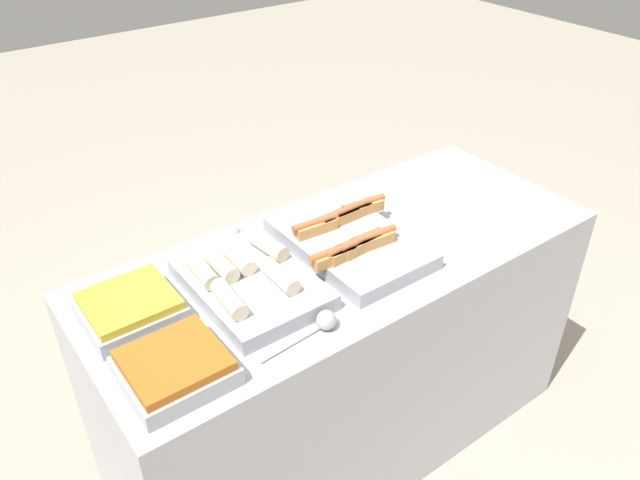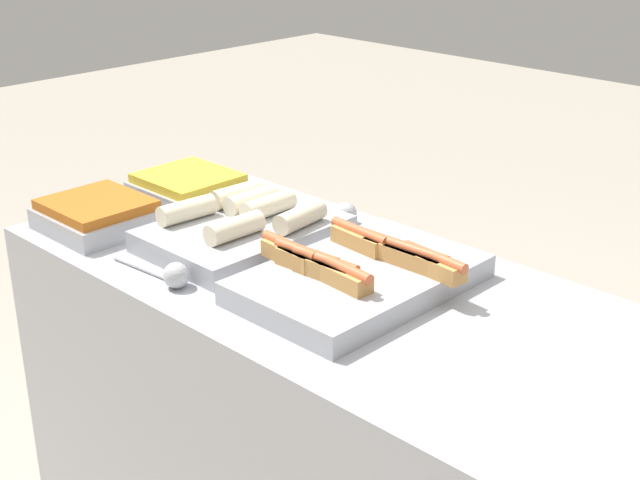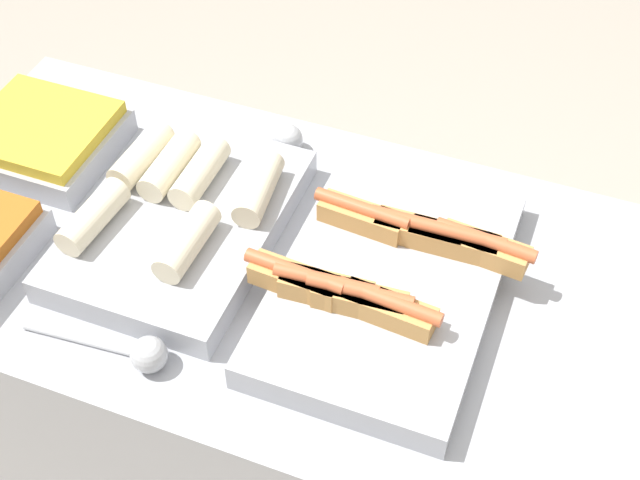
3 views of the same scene
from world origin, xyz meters
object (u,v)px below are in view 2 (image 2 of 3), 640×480
object	(u,v)px
tray_side_front	(97,215)
serving_spoon_near	(173,275)
tray_wraps	(245,228)
tray_side_back	(189,188)
serving_spoon_far	(342,213)
tray_hotdogs	(359,274)

from	to	relation	value
tray_side_front	serving_spoon_near	xyz separation A→B (m)	(0.39, -0.07, -0.01)
tray_wraps	tray_side_back	world-z (taller)	tray_wraps
tray_wraps	serving_spoon_far	distance (m)	0.26
tray_hotdogs	tray_side_back	bearing A→B (deg)	172.37
tray_side_front	serving_spoon_far	world-z (taller)	tray_side_front
tray_side_front	serving_spoon_far	distance (m)	0.60
tray_hotdogs	tray_side_front	size ratio (longest dim) A/B	2.02
serving_spoon_far	serving_spoon_near	bearing A→B (deg)	-90.59
tray_side_front	tray_wraps	bearing A→B (deg)	30.84
serving_spoon_far	tray_wraps	bearing A→B (deg)	-107.02
tray_hotdogs	serving_spoon_near	distance (m)	0.39
serving_spoon_far	tray_side_back	bearing A→B (deg)	-157.54
tray_side_front	serving_spoon_near	distance (m)	0.40
serving_spoon_near	tray_hotdogs	bearing A→B (deg)	41.13
tray_side_back	serving_spoon_near	bearing A→B (deg)	-41.62
serving_spoon_far	tray_hotdogs	bearing A→B (deg)	-41.61
tray_hotdogs	serving_spoon_far	xyz separation A→B (m)	(-0.29, 0.26, -0.01)
tray_side_back	serving_spoon_near	size ratio (longest dim) A/B	1.03
tray_hotdogs	tray_side_back	xyz separation A→B (m)	(-0.69, 0.09, -0.00)
tray_side_front	tray_side_back	size ratio (longest dim) A/B	1.00
serving_spoon_near	serving_spoon_far	distance (m)	0.51
tray_wraps	serving_spoon_far	size ratio (longest dim) A/B	1.73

